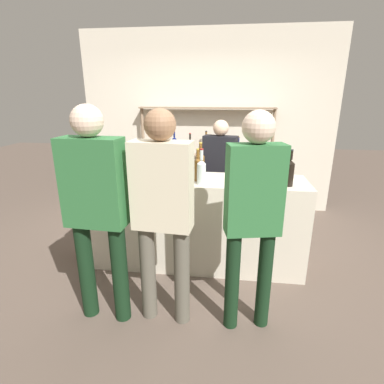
{
  "coord_description": "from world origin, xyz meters",
  "views": [
    {
      "loc": [
        0.39,
        -3.02,
        1.84
      ],
      "look_at": [
        0.0,
        0.0,
        0.84
      ],
      "focal_mm": 28.0,
      "sensor_mm": 36.0,
      "label": 1
    }
  ],
  "objects_px": {
    "counter_bottle_0": "(260,170)",
    "customer_left": "(96,203)",
    "customer_right": "(253,208)",
    "counter_bottle_3": "(198,168)",
    "server_behind_counter": "(220,169)",
    "wine_glass": "(246,172)",
    "counter_bottle_5": "(289,172)",
    "customer_center": "(163,205)",
    "ice_bucket": "(110,166)",
    "counter_bottle_2": "(201,171)",
    "counter_bottle_1": "(200,165)",
    "counter_bottle_4": "(153,169)",
    "cork_jar": "(259,179)"
  },
  "relations": [
    {
      "from": "counter_bottle_2",
      "to": "customer_right",
      "type": "distance_m",
      "value": 0.87
    },
    {
      "from": "wine_glass",
      "to": "customer_left",
      "type": "xyz_separation_m",
      "value": [
        -1.18,
        -0.93,
        -0.05
      ]
    },
    {
      "from": "counter_bottle_2",
      "to": "server_behind_counter",
      "type": "relative_size",
      "value": 0.23
    },
    {
      "from": "counter_bottle_2",
      "to": "counter_bottle_4",
      "type": "xyz_separation_m",
      "value": [
        -0.5,
        0.07,
        -0.01
      ]
    },
    {
      "from": "counter_bottle_0",
      "to": "cork_jar",
      "type": "distance_m",
      "value": 0.15
    },
    {
      "from": "counter_bottle_2",
      "to": "customer_center",
      "type": "relative_size",
      "value": 0.2
    },
    {
      "from": "counter_bottle_2",
      "to": "counter_bottle_5",
      "type": "relative_size",
      "value": 0.99
    },
    {
      "from": "counter_bottle_0",
      "to": "customer_left",
      "type": "height_order",
      "value": "customer_left"
    },
    {
      "from": "customer_left",
      "to": "server_behind_counter",
      "type": "distance_m",
      "value": 2.04
    },
    {
      "from": "customer_center",
      "to": "ice_bucket",
      "type": "bearing_deg",
      "value": 44.48
    },
    {
      "from": "counter_bottle_2",
      "to": "counter_bottle_0",
      "type": "bearing_deg",
      "value": 14.14
    },
    {
      "from": "counter_bottle_4",
      "to": "customer_right",
      "type": "height_order",
      "value": "customer_right"
    },
    {
      "from": "counter_bottle_3",
      "to": "counter_bottle_5",
      "type": "relative_size",
      "value": 0.93
    },
    {
      "from": "counter_bottle_5",
      "to": "customer_right",
      "type": "distance_m",
      "value": 0.88
    },
    {
      "from": "counter_bottle_0",
      "to": "cork_jar",
      "type": "bearing_deg",
      "value": -96.8
    },
    {
      "from": "wine_glass",
      "to": "cork_jar",
      "type": "relative_size",
      "value": 1.01
    },
    {
      "from": "counter_bottle_4",
      "to": "counter_bottle_5",
      "type": "height_order",
      "value": "counter_bottle_5"
    },
    {
      "from": "counter_bottle_0",
      "to": "wine_glass",
      "type": "height_order",
      "value": "counter_bottle_0"
    },
    {
      "from": "counter_bottle_3",
      "to": "server_behind_counter",
      "type": "distance_m",
      "value": 0.98
    },
    {
      "from": "counter_bottle_5",
      "to": "counter_bottle_1",
      "type": "bearing_deg",
      "value": 169.73
    },
    {
      "from": "customer_left",
      "to": "customer_center",
      "type": "bearing_deg",
      "value": -82.21
    },
    {
      "from": "wine_glass",
      "to": "counter_bottle_5",
      "type": "bearing_deg",
      "value": -13.21
    },
    {
      "from": "counter_bottle_5",
      "to": "server_behind_counter",
      "type": "distance_m",
      "value": 1.25
    },
    {
      "from": "customer_left",
      "to": "cork_jar",
      "type": "bearing_deg",
      "value": -55.37
    },
    {
      "from": "server_behind_counter",
      "to": "counter_bottle_1",
      "type": "bearing_deg",
      "value": 0.81
    },
    {
      "from": "counter_bottle_1",
      "to": "wine_glass",
      "type": "height_order",
      "value": "counter_bottle_1"
    },
    {
      "from": "counter_bottle_5",
      "to": "customer_center",
      "type": "relative_size",
      "value": 0.2
    },
    {
      "from": "counter_bottle_1",
      "to": "counter_bottle_5",
      "type": "height_order",
      "value": "counter_bottle_1"
    },
    {
      "from": "cork_jar",
      "to": "wine_glass",
      "type": "bearing_deg",
      "value": 132.39
    },
    {
      "from": "counter_bottle_5",
      "to": "ice_bucket",
      "type": "height_order",
      "value": "counter_bottle_5"
    },
    {
      "from": "counter_bottle_4",
      "to": "counter_bottle_1",
      "type": "bearing_deg",
      "value": 17.07
    },
    {
      "from": "counter_bottle_1",
      "to": "ice_bucket",
      "type": "height_order",
      "value": "counter_bottle_1"
    },
    {
      "from": "customer_center",
      "to": "counter_bottle_1",
      "type": "bearing_deg",
      "value": -6.86
    },
    {
      "from": "counter_bottle_2",
      "to": "ice_bucket",
      "type": "relative_size",
      "value": 1.6
    },
    {
      "from": "counter_bottle_0",
      "to": "customer_center",
      "type": "height_order",
      "value": "customer_center"
    },
    {
      "from": "counter_bottle_3",
      "to": "wine_glass",
      "type": "bearing_deg",
      "value": 3.34
    },
    {
      "from": "customer_left",
      "to": "customer_right",
      "type": "bearing_deg",
      "value": -84.59
    },
    {
      "from": "counter_bottle_5",
      "to": "counter_bottle_2",
      "type": "bearing_deg",
      "value": -176.4
    },
    {
      "from": "counter_bottle_2",
      "to": "counter_bottle_3",
      "type": "distance_m",
      "value": 0.13
    },
    {
      "from": "counter_bottle_2",
      "to": "counter_bottle_1",
      "type": "bearing_deg",
      "value": 98.35
    },
    {
      "from": "counter_bottle_4",
      "to": "server_behind_counter",
      "type": "relative_size",
      "value": 0.21
    },
    {
      "from": "counter_bottle_1",
      "to": "cork_jar",
      "type": "height_order",
      "value": "counter_bottle_1"
    },
    {
      "from": "counter_bottle_5",
      "to": "customer_left",
      "type": "xyz_separation_m",
      "value": [
        -1.59,
        -0.83,
        -0.09
      ]
    },
    {
      "from": "counter_bottle_4",
      "to": "customer_center",
      "type": "distance_m",
      "value": 0.86
    },
    {
      "from": "counter_bottle_2",
      "to": "cork_jar",
      "type": "distance_m",
      "value": 0.56
    },
    {
      "from": "counter_bottle_5",
      "to": "wine_glass",
      "type": "xyz_separation_m",
      "value": [
        -0.41,
        0.1,
        -0.03
      ]
    },
    {
      "from": "counter_bottle_3",
      "to": "customer_left",
      "type": "height_order",
      "value": "customer_left"
    },
    {
      "from": "ice_bucket",
      "to": "customer_left",
      "type": "relative_size",
      "value": 0.12
    },
    {
      "from": "counter_bottle_4",
      "to": "server_behind_counter",
      "type": "bearing_deg",
      "value": 56.95
    },
    {
      "from": "counter_bottle_4",
      "to": "counter_bottle_5",
      "type": "distance_m",
      "value": 1.35
    }
  ]
}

